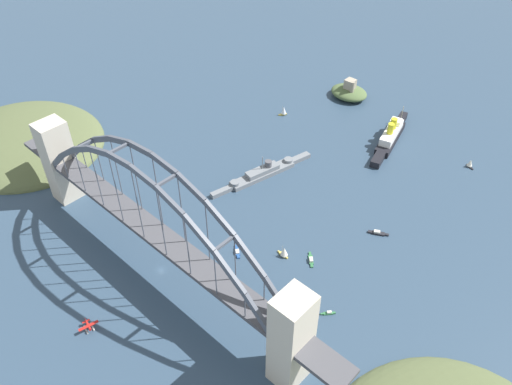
% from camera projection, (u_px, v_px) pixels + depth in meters
% --- Properties ---
extents(ground_plane, '(1400.00, 1400.00, 0.00)m').
position_uv_depth(ground_plane, '(161.00, 270.00, 293.17)').
color(ground_plane, '#2D4256').
extents(harbor_arch_bridge, '(253.47, 17.19, 79.86)m').
position_uv_depth(harbor_arch_bridge, '(154.00, 231.00, 272.88)').
color(harbor_arch_bridge, beige).
rests_on(harbor_arch_bridge, ground).
extents(headland_west_shore, '(126.00, 113.55, 23.79)m').
position_uv_depth(headland_west_shore, '(22.00, 144.00, 387.98)').
color(headland_west_shore, '#515B38').
rests_on(headland_west_shore, ground).
extents(ocean_liner, '(25.78, 75.84, 19.03)m').
position_uv_depth(ocean_liner, '(391.00, 136.00, 386.91)').
color(ocean_liner, black).
rests_on(ocean_liner, ground).
extents(naval_cruiser, '(22.34, 81.75, 16.52)m').
position_uv_depth(naval_cruiser, '(263.00, 173.00, 356.75)').
color(naval_cruiser, slate).
rests_on(naval_cruiser, ground).
extents(fort_island_mid_harbor, '(32.09, 26.27, 17.45)m').
position_uv_depth(fort_island_mid_harbor, '(349.00, 92.00, 437.33)').
color(fort_island_mid_harbor, '#4C6038').
rests_on(fort_island_mid_harbor, ground).
extents(seaplane_taxiing_near_bridge, '(7.23, 10.43, 5.19)m').
position_uv_depth(seaplane_taxiing_near_bridge, '(89.00, 326.00, 261.42)').
color(seaplane_taxiing_near_bridge, '#B7B7B2').
rests_on(seaplane_taxiing_near_bridge, ground).
extents(small_boat_0, '(9.39, 9.47, 2.19)m').
position_uv_depth(small_boat_0, '(311.00, 260.00, 297.87)').
color(small_boat_0, '#2D6B3D').
rests_on(small_boat_0, ground).
extents(small_boat_1, '(11.92, 7.47, 2.39)m').
position_uv_depth(small_boat_1, '(378.00, 233.00, 314.45)').
color(small_boat_1, black).
rests_on(small_boat_1, ground).
extents(small_boat_2, '(5.50, 6.49, 8.61)m').
position_uv_depth(small_boat_2, '(284.00, 111.00, 416.31)').
color(small_boat_2, gold).
rests_on(small_boat_2, ground).
extents(small_boat_3, '(9.53, 7.47, 2.01)m').
position_uv_depth(small_boat_3, '(237.00, 252.00, 302.75)').
color(small_boat_3, '#234C8C').
rests_on(small_boat_3, ground).
extents(small_boat_4, '(7.96, 4.65, 7.71)m').
position_uv_depth(small_boat_4, '(284.00, 252.00, 298.72)').
color(small_boat_4, gold).
rests_on(small_boat_4, ground).
extents(small_boat_5, '(6.01, 6.71, 2.03)m').
position_uv_depth(small_boat_5, '(328.00, 313.00, 269.49)').
color(small_boat_5, '#2D6B3D').
rests_on(small_boat_5, ground).
extents(small_boat_6, '(6.64, 5.06, 6.80)m').
position_uv_depth(small_boat_6, '(470.00, 163.00, 364.20)').
color(small_boat_6, black).
rests_on(small_boat_6, ground).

